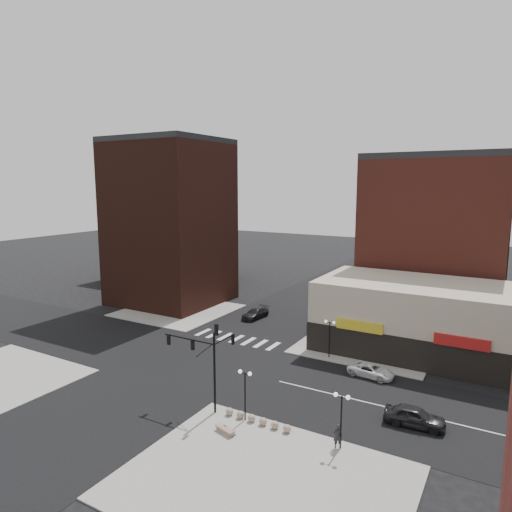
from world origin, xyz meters
The scene contains 20 objects.
ground centered at (0.00, 0.00, 0.00)m, with size 240.00×240.00×0.00m, color black.
road_ew centered at (0.00, 0.00, 0.01)m, with size 200.00×14.00×0.02m, color black.
road_ns centered at (0.00, 0.00, 0.01)m, with size 14.00×200.00×0.02m, color black.
sidewalk_nw centered at (-14.50, 14.50, 0.06)m, with size 15.00×15.00×0.12m, color gray.
sidewalk_ne centered at (14.50, 14.50, 0.06)m, with size 15.00×15.00×0.12m, color gray.
sidewalk_se centered at (16.00, -14.00, 0.06)m, with size 18.00×14.00×0.12m, color gray.
building_nw centered at (-19.00, 18.50, 12.50)m, with size 16.00×15.00×25.00m, color #3A1A12.
building_nw_low centered at (-32.00, 34.00, 6.00)m, with size 20.00×18.00×12.00m, color #3A1A12.
building_ne_midrise centered at (19.00, 29.50, 11.00)m, with size 18.00×15.00×22.00m, color maroon.
building_ne_row centered at (21.00, 15.00, 3.30)m, with size 24.20×12.20×8.00m.
traffic_signal centered at (7.24, -7.83, 4.96)m, with size 5.59×3.09×7.77m.
street_lamp_se_a centered at (11.00, -8.00, 3.29)m, with size 1.22×0.32×4.16m.
street_lamp_se_b centered at (19.00, -8.00, 3.29)m, with size 1.22×0.32×4.16m.
street_lamp_ne centered at (12.00, 8.00, 3.29)m, with size 1.22×0.32×4.16m.
bollard_row centered at (12.12, -8.00, 0.43)m, with size 5.87×0.62×0.62m.
white_suv centered at (17.34, 5.53, 0.63)m, with size 2.09×4.52×1.26m, color white.
dark_sedan_east centered at (22.94, -1.95, 0.80)m, with size 1.88×4.68×1.60m, color black.
dark_sedan_north centered at (-2.48, 16.93, 0.71)m, with size 1.99×4.89×1.42m, color black.
pedestrian centered at (18.81, -8.04, 1.03)m, with size 0.66×0.44×1.82m, color #242126.
stone_bench centered at (10.69, -10.44, 0.34)m, with size 1.86×1.02×0.41m.
Camera 1 is at (28.82, -37.13, 18.92)m, focal length 32.00 mm.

